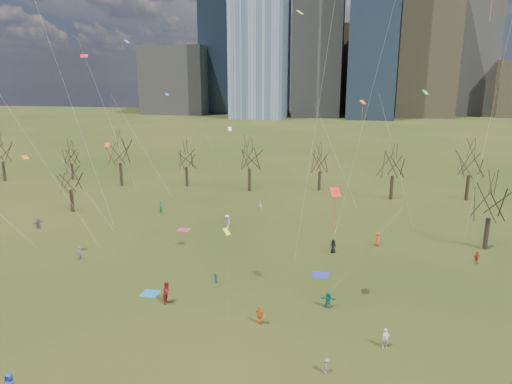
% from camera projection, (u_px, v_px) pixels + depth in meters
% --- Properties ---
extents(ground, '(500.00, 500.00, 0.00)m').
position_uv_depth(ground, '(229.00, 299.00, 41.18)').
color(ground, black).
rests_on(ground, ground).
extents(downtown_skyline, '(212.50, 78.00, 118.00)m').
position_uv_depth(downtown_skyline, '(331.00, 38.00, 232.20)').
color(downtown_skyline, slate).
rests_on(downtown_skyline, ground).
extents(bare_tree_row, '(113.04, 29.80, 9.50)m').
position_uv_depth(bare_tree_row, '(287.00, 161.00, 75.05)').
color(bare_tree_row, black).
rests_on(bare_tree_row, ground).
extents(blanket_teal, '(1.60, 1.50, 0.03)m').
position_uv_depth(blanket_teal, '(150.00, 293.00, 42.13)').
color(blanket_teal, '#186B91').
rests_on(blanket_teal, ground).
extents(blanket_navy, '(1.60, 1.50, 0.03)m').
position_uv_depth(blanket_navy, '(320.00, 275.00, 46.08)').
color(blanket_navy, '#222BA1').
rests_on(blanket_navy, ground).
extents(blanket_crimson, '(1.60, 1.50, 0.03)m').
position_uv_depth(blanket_crimson, '(184.00, 230.00, 59.75)').
color(blanket_crimson, '#CC2841').
rests_on(blanket_crimson, ground).
extents(person_1, '(0.63, 0.50, 1.51)m').
position_uv_depth(person_1, '(385.00, 338.00, 33.54)').
color(person_1, silver).
rests_on(person_1, ground).
extents(person_2, '(0.82, 1.02, 1.97)m').
position_uv_depth(person_2, '(167.00, 292.00, 40.23)').
color(person_2, '#A61719').
rests_on(person_2, ground).
extents(person_3, '(0.66, 0.83, 1.12)m').
position_uv_depth(person_3, '(326.00, 366.00, 30.67)').
color(person_3, slate).
rests_on(person_3, ground).
extents(person_4, '(1.01, 0.73, 1.59)m').
position_uv_depth(person_4, '(260.00, 315.00, 36.76)').
color(person_4, orange).
rests_on(person_4, ground).
extents(person_5, '(1.42, 0.50, 1.52)m').
position_uv_depth(person_5, '(328.00, 300.00, 39.38)').
color(person_5, '#1A7668').
rests_on(person_5, ground).
extents(person_6, '(0.92, 0.79, 1.58)m').
position_uv_depth(person_6, '(333.00, 246.00, 51.82)').
color(person_6, black).
rests_on(person_6, ground).
extents(person_7, '(0.46, 0.62, 1.54)m').
position_uv_depth(person_7, '(79.00, 254.00, 49.65)').
color(person_7, '#874385').
rests_on(person_7, ground).
extents(person_8, '(0.55, 0.59, 0.97)m').
position_uv_depth(person_8, '(215.00, 279.00, 44.12)').
color(person_8, '#294DB5').
rests_on(person_8, ground).
extents(person_9, '(1.33, 1.29, 1.82)m').
position_uv_depth(person_9, '(227.00, 221.00, 60.35)').
color(person_9, silver).
rests_on(person_9, ground).
extents(person_10, '(0.88, 0.72, 1.40)m').
position_uv_depth(person_10, '(477.00, 258.00, 48.73)').
color(person_10, red).
rests_on(person_10, ground).
extents(person_11, '(1.35, 1.49, 1.65)m').
position_uv_depth(person_11, '(38.00, 223.00, 59.97)').
color(person_11, slate).
rests_on(person_11, ground).
extents(person_12, '(0.61, 0.84, 1.60)m').
position_uv_depth(person_12, '(378.00, 239.00, 54.07)').
color(person_12, '#FB461B').
rests_on(person_12, ground).
extents(person_13, '(0.78, 0.81, 1.87)m').
position_uv_depth(person_13, '(161.00, 207.00, 66.77)').
color(person_13, '#197042').
rests_on(person_13, ground).
extents(person_14, '(0.64, 0.80, 1.59)m').
position_uv_depth(person_14, '(260.00, 206.00, 68.27)').
color(person_14, silver).
rests_on(person_14, ground).
extents(kites_airborne, '(52.18, 45.44, 31.89)m').
position_uv_depth(kites_airborne, '(250.00, 138.00, 50.80)').
color(kites_airborne, '#F75114').
rests_on(kites_airborne, ground).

